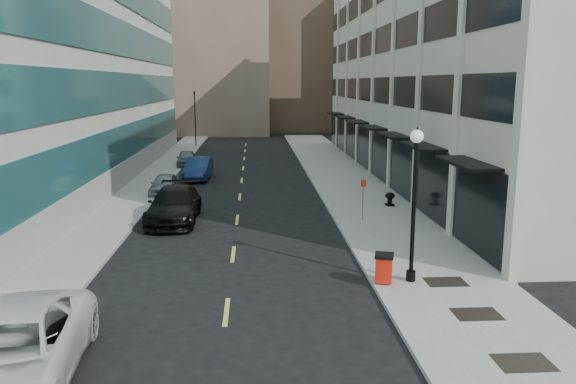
{
  "coord_description": "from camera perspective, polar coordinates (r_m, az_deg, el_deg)",
  "views": [
    {
      "loc": [
        0.92,
        -14.57,
        7.05
      ],
      "look_at": [
        2.34,
        8.77,
        2.47
      ],
      "focal_mm": 35.0,
      "sensor_mm": 36.0,
      "label": 1
    }
  ],
  "objects": [
    {
      "name": "sidewalk_left",
      "position": [
        36.04,
        -15.31,
        -0.48
      ],
      "size": [
        3.0,
        80.0,
        0.15
      ],
      "primitive_type": "cube",
      "color": "gray",
      "rests_on": "ground"
    },
    {
      "name": "car_blue_sedan",
      "position": [
        41.96,
        -9.1,
        2.37
      ],
      "size": [
        1.91,
        4.93,
        1.6
      ],
      "primitive_type": "imported",
      "rotation": [
        0.0,
        0.0,
        -0.04
      ],
      "color": "navy",
      "rests_on": "ground"
    },
    {
      "name": "grate_far",
      "position": [
        20.73,
        15.72,
        -8.78
      ],
      "size": [
        1.4,
        1.0,
        0.01
      ],
      "primitive_type": "cube",
      "color": "black",
      "rests_on": "sidewalk_right"
    },
    {
      "name": "car_silver_sedan",
      "position": [
        36.59,
        -12.44,
        0.77
      ],
      "size": [
        1.67,
        3.93,
        1.33
      ],
      "primitive_type": "imported",
      "rotation": [
        0.0,
        0.0,
        -0.03
      ],
      "color": "gray",
      "rests_on": "ground"
    },
    {
      "name": "grate_near",
      "position": [
        15.82,
        22.81,
        -15.68
      ],
      "size": [
        1.4,
        1.0,
        0.01
      ],
      "primitive_type": "cube",
      "color": "black",
      "rests_on": "sidewalk_right"
    },
    {
      "name": "building_right",
      "position": [
        44.59,
        18.04,
        13.05
      ],
      "size": [
        15.3,
        46.5,
        18.25
      ],
      "color": "beige",
      "rests_on": "ground"
    },
    {
      "name": "car_white_van",
      "position": [
        14.97,
        -26.47,
        -14.37
      ],
      "size": [
        3.56,
        6.76,
        1.81
      ],
      "primitive_type": "imported",
      "rotation": [
        0.0,
        0.0,
        0.09
      ],
      "color": "silver",
      "rests_on": "ground"
    },
    {
      "name": "lamppost",
      "position": [
        19.71,
        12.72,
        0.02
      ],
      "size": [
        0.45,
        0.45,
        5.46
      ],
      "color": "black",
      "rests_on": "sidewalk_right"
    },
    {
      "name": "sidewalk_right",
      "position": [
        35.87,
        7.14,
        -0.22
      ],
      "size": [
        5.0,
        80.0,
        0.15
      ],
      "primitive_type": "cube",
      "color": "gray",
      "rests_on": "ground"
    },
    {
      "name": "car_black_pickup",
      "position": [
        29.36,
        -11.48,
        -1.29
      ],
      "size": [
        2.44,
        5.99,
        1.74
      ],
      "primitive_type": "imported",
      "rotation": [
        0.0,
        0.0,
        0.0
      ],
      "color": "black",
      "rests_on": "ground"
    },
    {
      "name": "road_centerline",
      "position": [
        32.36,
        -5.04,
        -1.53
      ],
      "size": [
        0.15,
        68.2,
        0.01
      ],
      "color": "#D8CC4C",
      "rests_on": "ground"
    },
    {
      "name": "skyline_brown",
      "position": [
        87.43,
        1.23,
        17.61
      ],
      "size": [
        12.0,
        16.0,
        34.0
      ],
      "primitive_type": "cube",
      "color": "brown",
      "rests_on": "ground"
    },
    {
      "name": "sign_post",
      "position": [
        28.56,
        7.64,
        -0.01
      ],
      "size": [
        0.26,
        0.06,
        2.23
      ],
      "rotation": [
        0.0,
        0.0,
        -0.01
      ],
      "color": "slate",
      "rests_on": "sidewalk_right"
    },
    {
      "name": "traffic_signal",
      "position": [
        62.91,
        -9.49,
        9.72
      ],
      "size": [
        0.66,
        0.66,
        6.98
      ],
      "color": "black",
      "rests_on": "ground"
    },
    {
      "name": "car_grey_sedan",
      "position": [
        48.42,
        -10.27,
        3.35
      ],
      "size": [
        1.94,
        4.14,
        1.37
      ],
      "primitive_type": "imported",
      "rotation": [
        0.0,
        0.0,
        0.08
      ],
      "color": "slate",
      "rests_on": "ground"
    },
    {
      "name": "grate_mid",
      "position": [
        18.29,
        18.63,
        -11.67
      ],
      "size": [
        1.4,
        1.0,
        0.01
      ],
      "primitive_type": "cube",
      "color": "black",
      "rests_on": "sidewalk_right"
    },
    {
      "name": "building_left",
      "position": [
        44.96,
        -26.33,
        13.72
      ],
      "size": [
        16.14,
        46.0,
        20.0
      ],
      "color": "silver",
      "rests_on": "ground"
    },
    {
      "name": "urn_planter",
      "position": [
        32.36,
        10.31,
        -0.57
      ],
      "size": [
        0.55,
        0.55,
        0.77
      ],
      "rotation": [
        0.0,
        0.0,
        0.21
      ],
      "color": "black",
      "rests_on": "sidewalk_right"
    },
    {
      "name": "skyline_stone",
      "position": [
        82.41,
        8.69,
        13.01
      ],
      "size": [
        10.0,
        14.0,
        20.0
      ],
      "primitive_type": "cube",
      "color": "beige",
      "rests_on": "ground"
    },
    {
      "name": "skyline_tan_near",
      "position": [
        83.01,
        -7.16,
        15.8
      ],
      "size": [
        14.0,
        18.0,
        28.0
      ],
      "primitive_type": "cube",
      "color": "#836D56",
      "rests_on": "ground"
    },
    {
      "name": "skyline_tan_far",
      "position": [
        93.85,
        -12.99,
        13.22
      ],
      "size": [
        12.0,
        14.0,
        22.0
      ],
      "primitive_type": "cube",
      "color": "#836D56",
      "rests_on": "ground"
    },
    {
      "name": "ground",
      "position": [
        16.21,
        -6.61,
        -14.77
      ],
      "size": [
        160.0,
        160.0,
        0.0
      ],
      "primitive_type": "plane",
      "color": "black",
      "rests_on": "ground"
    },
    {
      "name": "trash_bin",
      "position": [
        20.01,
        9.72,
        -7.54
      ],
      "size": [
        0.79,
        0.8,
        1.04
      ],
      "rotation": [
        0.0,
        0.0,
        -0.27
      ],
      "color": "red",
      "rests_on": "sidewalk_right"
    }
  ]
}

